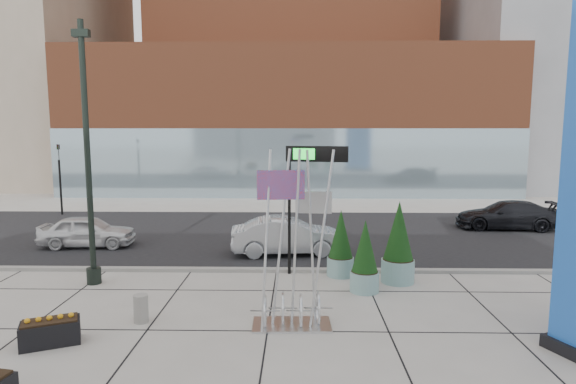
{
  "coord_description": "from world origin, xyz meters",
  "views": [
    {
      "loc": [
        1.74,
        -12.33,
        4.97
      ],
      "look_at": [
        1.45,
        2.0,
        3.09
      ],
      "focal_mm": 30.0,
      "sensor_mm": 36.0,
      "label": 1
    }
  ],
  "objects_px": {
    "public_art_sculpture": "(292,281)",
    "car_white_west": "(87,232)",
    "concrete_bollard": "(141,309)",
    "lamp_post": "(89,180)",
    "overhead_street_sign": "(312,164)",
    "car_silver_mid": "(288,236)"
  },
  "relations": [
    {
      "from": "public_art_sculpture",
      "to": "car_white_west",
      "type": "height_order",
      "value": "public_art_sculpture"
    },
    {
      "from": "concrete_bollard",
      "to": "car_white_west",
      "type": "xyz_separation_m",
      "value": [
        -4.85,
        7.91,
        0.3
      ]
    },
    {
      "from": "lamp_post",
      "to": "overhead_street_sign",
      "type": "bearing_deg",
      "value": 9.64
    },
    {
      "from": "concrete_bollard",
      "to": "overhead_street_sign",
      "type": "distance_m",
      "value": 7.11
    },
    {
      "from": "overhead_street_sign",
      "to": "car_silver_mid",
      "type": "distance_m",
      "value": 4.08
    },
    {
      "from": "public_art_sculpture",
      "to": "concrete_bollard",
      "type": "xyz_separation_m",
      "value": [
        -3.92,
        0.16,
        -0.82
      ]
    },
    {
      "from": "concrete_bollard",
      "to": "overhead_street_sign",
      "type": "height_order",
      "value": "overhead_street_sign"
    },
    {
      "from": "lamp_post",
      "to": "public_art_sculpture",
      "type": "distance_m",
      "value": 7.56
    },
    {
      "from": "overhead_street_sign",
      "to": "car_silver_mid",
      "type": "xyz_separation_m",
      "value": [
        -0.87,
        2.56,
        -3.05
      ]
    },
    {
      "from": "car_white_west",
      "to": "car_silver_mid",
      "type": "distance_m",
      "value": 8.57
    },
    {
      "from": "lamp_post",
      "to": "car_silver_mid",
      "type": "bearing_deg",
      "value": 31.3
    },
    {
      "from": "public_art_sculpture",
      "to": "overhead_street_sign",
      "type": "height_order",
      "value": "public_art_sculpture"
    },
    {
      "from": "lamp_post",
      "to": "overhead_street_sign",
      "type": "height_order",
      "value": "lamp_post"
    },
    {
      "from": "concrete_bollard",
      "to": "car_white_west",
      "type": "height_order",
      "value": "car_white_west"
    },
    {
      "from": "car_white_west",
      "to": "lamp_post",
      "type": "bearing_deg",
      "value": -158.41
    },
    {
      "from": "public_art_sculpture",
      "to": "concrete_bollard",
      "type": "bearing_deg",
      "value": 175.92
    },
    {
      "from": "public_art_sculpture",
      "to": "concrete_bollard",
      "type": "relative_size",
      "value": 6.2
    },
    {
      "from": "lamp_post",
      "to": "car_white_west",
      "type": "height_order",
      "value": "lamp_post"
    },
    {
      "from": "public_art_sculpture",
      "to": "car_white_west",
      "type": "relative_size",
      "value": 1.16
    },
    {
      "from": "concrete_bollard",
      "to": "car_white_west",
      "type": "distance_m",
      "value": 9.28
    },
    {
      "from": "overhead_street_sign",
      "to": "car_white_west",
      "type": "height_order",
      "value": "overhead_street_sign"
    },
    {
      "from": "lamp_post",
      "to": "public_art_sculpture",
      "type": "xyz_separation_m",
      "value": [
        6.46,
        -3.25,
        -2.2
      ]
    }
  ]
}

